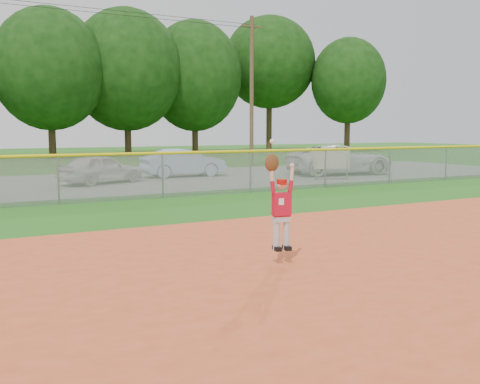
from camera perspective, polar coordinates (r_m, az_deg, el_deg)
name	(u,v)px	position (r m, az deg, el deg)	size (l,w,h in m)	color
ground	(362,266)	(9.36, 12.89, -7.68)	(120.00, 120.00, 0.00)	#205C15
parking_strip	(116,182)	(23.73, -13.06, 1.07)	(44.00, 10.00, 0.03)	slate
car_white_a	(101,169)	(22.97, -14.61, 2.41)	(1.45, 3.61, 1.23)	silver
car_blue	(184,163)	(25.61, -6.04, 3.13)	(1.39, 3.99, 1.32)	#93B5DC
car_white_b	(340,160)	(27.16, 10.61, 3.43)	(2.45, 5.32, 1.48)	silver
sponsor_sign	(332,160)	(23.92, 9.75, 3.41)	(1.48, 0.69, 1.42)	gray
outfield_fence	(163,172)	(17.93, -8.26, 2.15)	(40.06, 0.10, 1.55)	gray
power_lines	(103,84)	(29.77, -14.40, 11.15)	(19.40, 0.24, 9.00)	#4C3823
tree_line	(53,62)	(45.59, -19.30, 13.00)	(62.37, 13.00, 14.43)	#422D1C
ballplayer	(280,203)	(8.95, 4.30, -1.15)	(0.54, 0.26, 1.87)	silver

